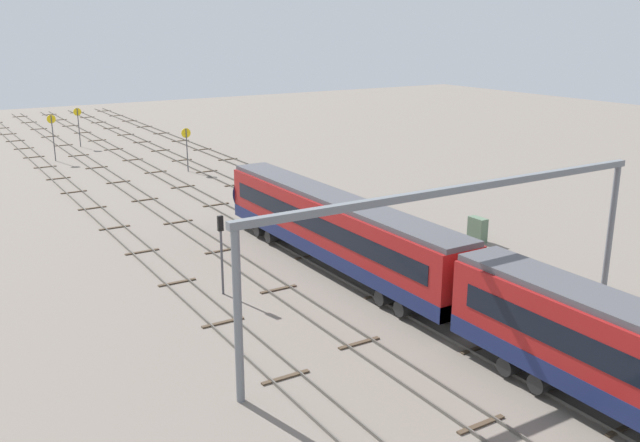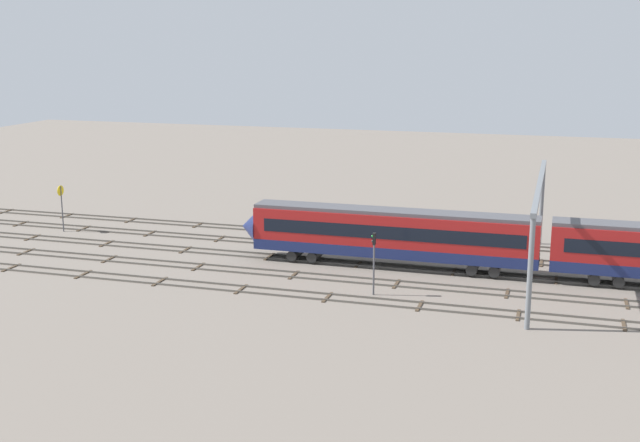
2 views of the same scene
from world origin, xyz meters
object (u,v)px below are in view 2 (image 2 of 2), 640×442
signal_light_trackside_departure (374,255)px  relay_cabinet (423,226)px  overhead_gantry (539,202)px  speed_sign_mid_trackside (61,201)px

signal_light_trackside_departure → relay_cabinet: 20.23m
signal_light_trackside_departure → relay_cabinet: (-0.35, -20.10, -2.23)m
overhead_gantry → relay_cabinet: 17.54m
signal_light_trackside_departure → speed_sign_mid_trackside: bearing=-17.9°
overhead_gantry → signal_light_trackside_departure: size_ratio=5.10×
speed_sign_mid_trackside → signal_light_trackside_departure: (-34.47, 11.11, -0.02)m
relay_cabinet → signal_light_trackside_departure: bearing=89.0°
overhead_gantry → relay_cabinet: size_ratio=13.55×
overhead_gantry → speed_sign_mid_trackside: 46.20m
overhead_gantry → relay_cabinet: bearing=-48.0°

